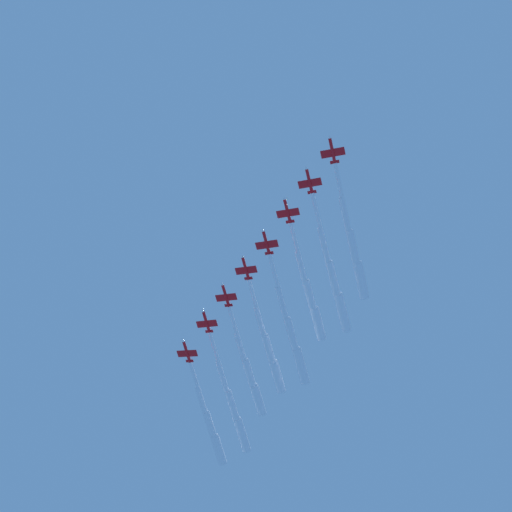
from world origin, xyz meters
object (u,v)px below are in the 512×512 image
Objects in this scene: jet_starboard_inner at (310,296)px; jet_port_outer at (250,374)px; jet_port_mid at (292,336)px; jet_trail_port at (210,426)px; jet_starboard_outer at (233,408)px; jet_lead at (354,249)px; jet_starboard_mid at (269,350)px; jet_port_inner at (334,281)px.

jet_starboard_inner is 0.99× the size of jet_port_outer.
jet_port_outer reaches higher than jet_port_mid.
jet_starboard_inner is 1.01× the size of jet_trail_port.
jet_starboard_outer reaches higher than jet_starboard_inner.
jet_port_mid is 39.70m from jet_starboard_outer.
jet_lead is 1.08× the size of jet_trail_port.
jet_port_outer is at bearing 61.92° from jet_trail_port.
jet_port_outer reaches higher than jet_lead.
jet_trail_port is at bearing -98.99° from jet_starboard_outer.
jet_starboard_mid is at bearing -105.71° from jet_port_mid.
jet_starboard_mid is at bearing 61.37° from jet_port_outer.
jet_starboard_outer is (-10.56, -12.35, 0.33)m from jet_port_outer.
jet_starboard_outer is 1.13× the size of jet_trail_port.
jet_trail_port is at bearing -118.26° from jet_starboard_mid.
jet_port_inner reaches higher than jet_trail_port.
jet_port_outer reaches higher than jet_starboard_mid.
jet_starboard_inner is at bearing 56.97° from jet_starboard_outer.
jet_port_inner is 75.37m from jet_trail_port.
jet_starboard_outer is 11.17m from jet_trail_port.
jet_lead is 23.94m from jet_starboard_inner.
jet_port_mid is 1.12× the size of jet_trail_port.
jet_starboard_outer is at bearing -119.88° from jet_port_mid.
jet_starboard_mid reaches higher than jet_trail_port.
jet_starboard_inner is (-10.41, -21.50, 1.59)m from jet_lead.
jet_trail_port reaches higher than jet_port_mid.
jet_port_outer is 1.02× the size of jet_trail_port.
jet_starboard_outer is at bearing -123.03° from jet_starboard_inner.
jet_starboard_outer is (-30.20, -46.46, 0.89)m from jet_starboard_inner.
jet_port_outer is at bearing 49.45° from jet_starboard_outer.
jet_port_outer is (-30.05, -55.61, 2.16)m from jet_lead.
jet_port_inner is 25.81m from jet_port_mid.
jet_trail_port is at bearing -116.58° from jet_port_inner.
jet_port_mid is at bearing -121.84° from jet_lead.
jet_starboard_inner is at bearing -100.08° from jet_port_inner.
jet_lead is 0.96× the size of jet_starboard_outer.
jet_port_mid is 23.99m from jet_port_outer.
jet_port_mid is (-10.52, -12.20, -2.93)m from jet_starboard_inner.
jet_port_mid is (-12.35, -22.52, -2.52)m from jet_port_inner.
jet_lead is 14.14m from jet_port_inner.
jet_lead is at bearing 61.71° from jet_trail_port.
jet_starboard_outer reaches higher than jet_port_mid.
jet_starboard_outer reaches higher than jet_lead.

